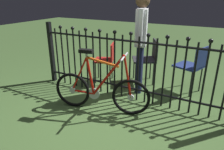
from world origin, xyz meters
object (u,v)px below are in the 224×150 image
bicycle (100,90)px  chair_charcoal (148,57)px  chair_navy (193,64)px  person_visitor (141,36)px  chair_red (107,58)px

bicycle → chair_charcoal: bearing=80.2°
chair_navy → person_visitor: (-0.84, -0.38, 0.48)m
chair_red → chair_charcoal: bearing=25.5°
chair_red → chair_charcoal: 0.80m
person_visitor → bicycle: bearing=-105.2°
chair_red → person_visitor: size_ratio=0.46×
chair_navy → person_visitor: bearing=-155.8°
bicycle → chair_charcoal: size_ratio=1.69×
chair_charcoal → person_visitor: size_ratio=0.51×
chair_navy → chair_red: (-1.57, -0.24, -0.05)m
chair_red → person_visitor: bearing=-10.5°
bicycle → chair_red: bearing=114.5°
bicycle → chair_charcoal: bicycle is taller
chair_navy → person_visitor: size_ratio=0.50×
bicycle → person_visitor: bearing=74.8°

